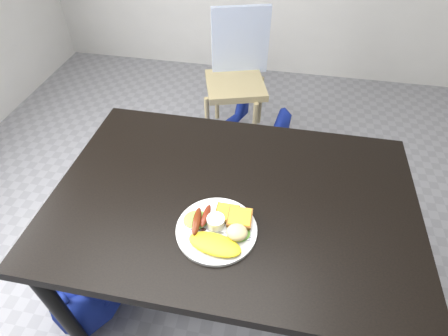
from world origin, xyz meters
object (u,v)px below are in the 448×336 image
Objects in this scene: dining_table at (233,199)px; person at (172,83)px; plate at (217,230)px; dining_chair at (235,85)px.

person is (-0.34, 0.47, 0.13)m from dining_table.
dining_table is at bearing 149.17° from person.
plate is (-0.03, -0.15, 0.03)m from dining_table.
dining_table is at bearing 80.06° from plate.
dining_table is 4.89× the size of plate.
dining_table is 0.15m from plate.
dining_table is 0.70× the size of person.
dining_chair is 0.21× the size of person.
plate is at bearing 140.17° from person.
dining_table reaches higher than dining_chair.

